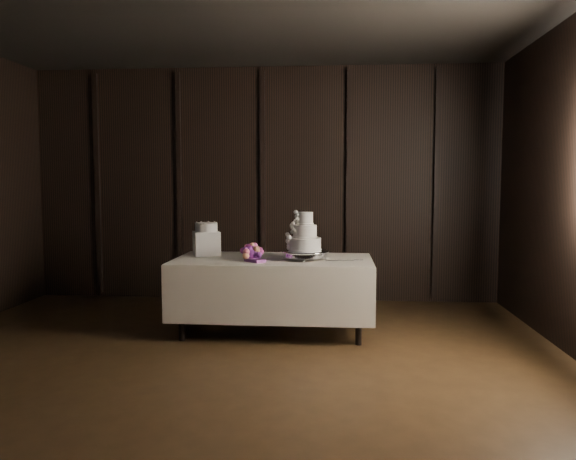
{
  "coord_description": "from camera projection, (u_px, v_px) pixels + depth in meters",
  "views": [
    {
      "loc": [
        0.92,
        -3.73,
        1.52
      ],
      "look_at": [
        0.46,
        1.86,
        1.05
      ],
      "focal_mm": 35.0,
      "sensor_mm": 36.0,
      "label": 1
    }
  ],
  "objects": [
    {
      "name": "room",
      "position": [
        198.0,
        186.0,
        3.78
      ],
      "size": [
        6.08,
        7.08,
        3.08
      ],
      "color": "black",
      "rests_on": "ground"
    },
    {
      "name": "display_table",
      "position": [
        273.0,
        292.0,
        5.7
      ],
      "size": [
        1.99,
        1.05,
        0.76
      ],
      "rotation": [
        0.0,
        0.0,
        -0.0
      ],
      "color": "silver",
      "rests_on": "ground"
    },
    {
      "name": "cake_stand",
      "position": [
        305.0,
        255.0,
        5.58
      ],
      "size": [
        0.58,
        0.58,
        0.09
      ],
      "primitive_type": "cylinder",
      "rotation": [
        0.0,
        0.0,
        -0.23
      ],
      "color": "silver",
      "rests_on": "display_table"
    },
    {
      "name": "wedding_cake",
      "position": [
        302.0,
        236.0,
        5.55
      ],
      "size": [
        0.37,
        0.32,
        0.38
      ],
      "rotation": [
        0.0,
        0.0,
        0.29
      ],
      "color": "white",
      "rests_on": "cake_stand"
    },
    {
      "name": "bouquet",
      "position": [
        252.0,
        253.0,
        5.54
      ],
      "size": [
        0.52,
        0.52,
        0.2
      ],
      "primitive_type": null,
      "rotation": [
        0.0,
        0.0,
        -0.77
      ],
      "color": "#CC545E",
      "rests_on": "display_table"
    },
    {
      "name": "box_pedestal",
      "position": [
        207.0,
        243.0,
        5.91
      ],
      "size": [
        0.34,
        0.34,
        0.25
      ],
      "primitive_type": "cube",
      "rotation": [
        0.0,
        0.0,
        0.38
      ],
      "color": "white",
      "rests_on": "display_table"
    },
    {
      "name": "small_cake",
      "position": [
        206.0,
        227.0,
        5.9
      ],
      "size": [
        0.28,
        0.28,
        0.09
      ],
      "primitive_type": "cylinder",
      "rotation": [
        0.0,
        0.0,
        -0.2
      ],
      "color": "white",
      "rests_on": "box_pedestal"
    },
    {
      "name": "cake_knife",
      "position": [
        339.0,
        261.0,
        5.47
      ],
      "size": [
        0.37,
        0.07,
        0.01
      ],
      "primitive_type": "cube",
      "rotation": [
        0.0,
        0.0,
        0.11
      ],
      "color": "silver",
      "rests_on": "display_table"
    }
  ]
}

